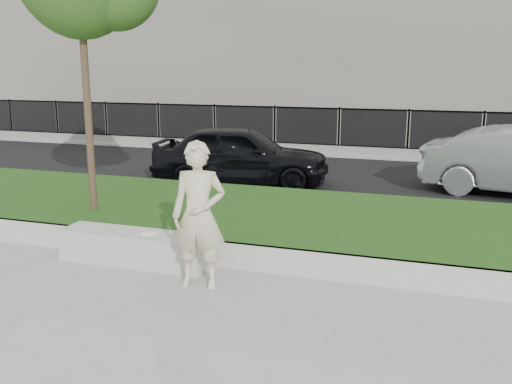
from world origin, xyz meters
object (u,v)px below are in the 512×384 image
(man, at_px, (199,215))
(car_dark, at_px, (241,155))
(stone_bench, at_px, (135,247))
(book, at_px, (149,234))

(man, bearing_deg, car_dark, 93.82)
(stone_bench, relative_size, book, 11.21)
(man, relative_size, book, 9.53)
(stone_bench, height_order, man, man)
(stone_bench, distance_m, book, 0.37)
(stone_bench, bearing_deg, car_dark, 93.93)
(man, xyz_separation_m, car_dark, (-1.74, 6.43, -0.22))
(man, height_order, book, man)
(stone_bench, xyz_separation_m, man, (1.34, -0.55, 0.76))
(stone_bench, relative_size, car_dark, 0.54)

